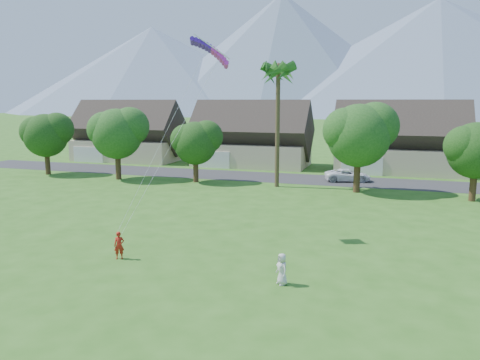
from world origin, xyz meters
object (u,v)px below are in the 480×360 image
at_px(kite_flyer, 119,245).
at_px(watcher, 282,269).
at_px(parked_car, 348,175).
at_px(parafoil_kite, 212,50).

height_order(kite_flyer, watcher, kite_flyer).
distance_m(watcher, parked_car, 30.68).
xyz_separation_m(kite_flyer, parked_car, (9.84, 29.84, -0.09)).
xyz_separation_m(kite_flyer, parafoil_kite, (3.17, 6.34, 11.10)).
distance_m(parked_car, parafoil_kite, 26.88).
bearing_deg(kite_flyer, parafoil_kite, 35.91).
height_order(watcher, parafoil_kite, parafoil_kite).
relative_size(kite_flyer, parked_car, 0.32).
bearing_deg(parked_car, parafoil_kite, 149.36).
xyz_separation_m(watcher, parafoil_kite, (-6.30, 7.17, 11.10)).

